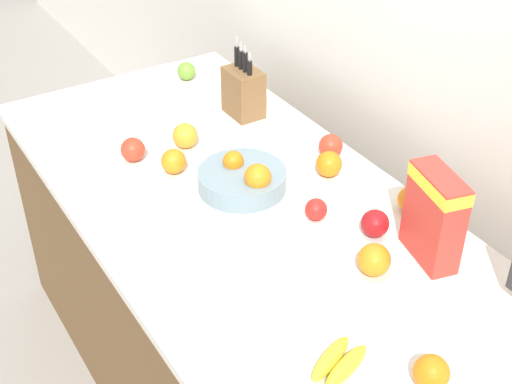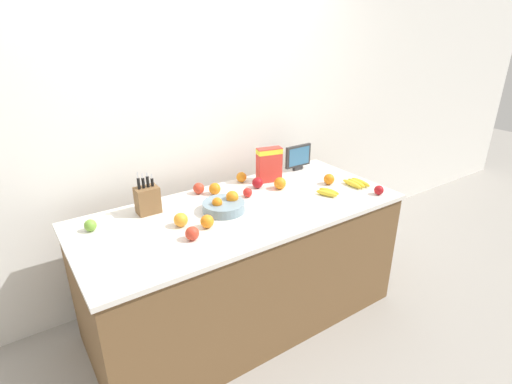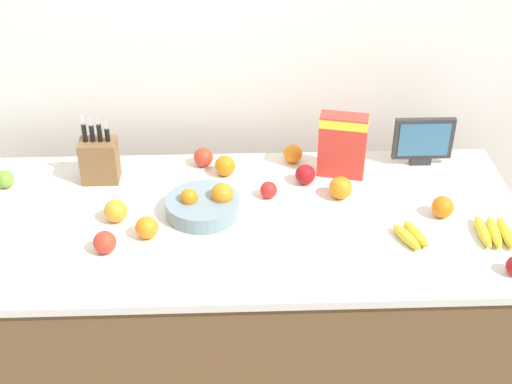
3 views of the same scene
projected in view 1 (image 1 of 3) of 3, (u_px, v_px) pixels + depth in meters
The scene contains 17 objects.
wall_back at pixel (445, 23), 2.12m from camera, with size 9.00×0.06×2.60m.
counter at pixel (253, 318), 2.32m from camera, with size 2.10×0.92×0.87m.
knife_block at pixel (243, 91), 2.50m from camera, with size 0.14×0.10×0.28m.
cereal_box at pixel (435, 213), 1.82m from camera, with size 0.20×0.12×0.26m.
fruit_bowl at pixel (243, 178), 2.14m from camera, with size 0.27×0.27×0.12m.
banana_bunch_right at pixel (338, 362), 1.57m from camera, with size 0.13×0.17×0.04m.
apple_rear at pixel (316, 209), 2.02m from camera, with size 0.06×0.06×0.06m, color red.
apple_middle at pixel (133, 150), 2.28m from camera, with size 0.08×0.08×0.08m, color red.
apple_leftmost at pixel (186, 71), 2.77m from camera, with size 0.07×0.07×0.07m, color #6B9E33.
apple_front at pixel (375, 223), 1.96m from camera, with size 0.08×0.08×0.08m, color #A31419.
apple_by_knife_block at pixel (331, 146), 2.30m from camera, with size 0.08×0.08×0.08m, color red.
orange_mid_right at pixel (186, 136), 2.34m from camera, with size 0.08×0.08×0.08m, color orange.
orange_front_center at pixel (374, 260), 1.82m from camera, with size 0.09×0.09×0.09m, color orange.
orange_near_bowl at pixel (329, 164), 2.20m from camera, with size 0.08×0.08×0.08m, color orange.
orange_back_center at pixel (410, 200), 2.05m from camera, with size 0.08×0.08×0.08m, color orange.
orange_front_left at pixel (431, 373), 1.52m from camera, with size 0.08×0.08×0.08m, color orange.
orange_front_right at pixel (174, 161), 2.22m from camera, with size 0.08×0.08×0.08m, color orange.
Camera 1 is at (1.42, -0.88, 2.09)m, focal length 50.00 mm.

